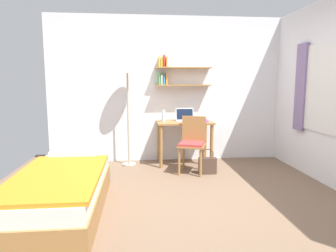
# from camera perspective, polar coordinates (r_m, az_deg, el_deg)

# --- Properties ---
(ground_plane) EXTENTS (5.28, 5.28, 0.00)m
(ground_plane) POSITION_cam_1_polar(r_m,az_deg,el_deg) (3.79, 4.09, -13.91)
(ground_plane) COLOR brown
(wall_back) EXTENTS (4.40, 0.27, 2.60)m
(wall_back) POSITION_cam_1_polar(r_m,az_deg,el_deg) (5.51, 0.65, 6.97)
(wall_back) COLOR white
(wall_back) RESTS_ON ground_plane
(bed) EXTENTS (0.88, 1.95, 0.54)m
(bed) POSITION_cam_1_polar(r_m,az_deg,el_deg) (3.57, -19.46, -11.65)
(bed) COLOR #9E703D
(bed) RESTS_ON ground_plane
(desk) EXTENTS (0.96, 0.58, 0.76)m
(desk) POSITION_cam_1_polar(r_m,az_deg,el_deg) (5.28, 3.12, -0.71)
(desk) COLOR #9E703D
(desk) RESTS_ON ground_plane
(desk_chair) EXTENTS (0.52, 0.53, 0.89)m
(desk_chair) POSITION_cam_1_polar(r_m,az_deg,el_deg) (4.81, 4.65, -2.97)
(desk_chair) COLOR #9E703D
(desk_chair) RESTS_ON ground_plane
(standing_lamp) EXTENTS (0.39, 0.39, 1.81)m
(standing_lamp) POSITION_cam_1_polar(r_m,az_deg,el_deg) (5.16, -7.71, 9.99)
(standing_lamp) COLOR #B2A893
(standing_lamp) RESTS_ON ground_plane
(laptop) EXTENTS (0.32, 0.24, 0.23)m
(laptop) POSITION_cam_1_polar(r_m,az_deg,el_deg) (5.29, 3.25, 1.56)
(laptop) COLOR #B7BABF
(laptop) RESTS_ON desk
(water_bottle) EXTENTS (0.06, 0.06, 0.20)m
(water_bottle) POSITION_cam_1_polar(r_m,az_deg,el_deg) (5.20, -0.89, 1.94)
(water_bottle) COLOR silver
(water_bottle) RESTS_ON desk
(book_stack) EXTENTS (0.17, 0.24, 0.05)m
(book_stack) POSITION_cam_1_polar(r_m,az_deg,el_deg) (5.26, 6.57, 1.10)
(book_stack) COLOR purple
(book_stack) RESTS_ON desk
(handbag) EXTENTS (0.27, 0.11, 0.40)m
(handbag) POSITION_cam_1_polar(r_m,az_deg,el_deg) (4.82, 7.50, -7.33)
(handbag) COLOR #4C382D
(handbag) RESTS_ON ground_plane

